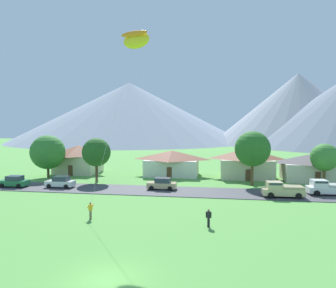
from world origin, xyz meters
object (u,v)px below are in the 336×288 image
house_left_center (78,159)px  pickup_truck_sand_west_side (282,189)px  tree_near_left (325,157)px  house_leftmost (172,163)px  tree_right_of_center (48,152)px  kite_flyer_with_kite (135,42)px  pickup_truck_white_east_side (326,187)px  tree_center (253,149)px  watcher_person (209,218)px  tree_left_of_center (96,152)px  house_right_center (312,167)px  parked_car_tan_mid_west (162,184)px  parked_car_green_mid_east (14,182)px  house_rightmost (246,163)px  parked_car_white_west_end (61,182)px

house_left_center → pickup_truck_sand_west_side: size_ratio=1.60×
tree_near_left → house_leftmost: bearing=166.5°
tree_right_of_center → kite_flyer_with_kite: bearing=-40.3°
tree_near_left → pickup_truck_white_east_side: bearing=-105.8°
tree_right_of_center → pickup_truck_white_east_side: 45.45m
house_leftmost → kite_flyer_with_kite: 28.87m
tree_center → watcher_person: (-6.23, -21.18, -4.89)m
house_left_center → watcher_person: bearing=-47.8°
tree_left_of_center → tree_near_left: bearing=4.8°
house_right_center → parked_car_tan_mid_west: size_ratio=2.41×
tree_left_of_center → pickup_truck_white_east_side: bearing=-7.3°
parked_car_green_mid_east → tree_near_left: bearing=10.8°
house_rightmost → parked_car_tan_mid_west: (-13.17, -12.81, -1.87)m
tree_center → house_rightmost: bearing=91.5°
parked_car_white_west_end → house_right_center: bearing=17.3°
house_left_center → parked_car_tan_mid_west: size_ratio=2.00×
tree_near_left → parked_car_tan_mid_west: 25.89m
tree_right_of_center → pickup_truck_sand_west_side: bearing=-14.2°
house_rightmost → tree_center: tree_center is taller
tree_left_of_center → parked_car_white_west_end: tree_left_of_center is taller
house_rightmost → kite_flyer_with_kite: (-14.22, -23.46, 15.69)m
tree_center → parked_car_white_west_end: size_ratio=2.02×
parked_car_white_west_end → pickup_truck_white_east_side: 37.85m
parked_car_white_west_end → parked_car_tan_mid_west: (15.39, 0.96, 0.00)m
parked_car_green_mid_east → pickup_truck_white_east_side: size_ratio=0.80×
tree_center → house_leftmost: bearing=150.1°
house_rightmost → tree_right_of_center: tree_right_of_center is taller
tree_left_of_center → parked_car_green_mid_east: bearing=-151.2°
tree_center → parked_car_tan_mid_west: size_ratio=2.02×
house_leftmost → pickup_truck_white_east_side: 26.64m
tree_near_left → pickup_truck_sand_west_side: bearing=-130.5°
tree_center → tree_right_of_center: size_ratio=1.11×
house_left_center → parked_car_white_west_end: (3.82, -14.28, -2.00)m
tree_near_left → watcher_person: size_ratio=3.92×
parked_car_tan_mid_west → pickup_truck_sand_west_side: (16.23, -2.39, 0.19)m
house_right_center → tree_near_left: 4.45m
tree_center → parked_car_tan_mid_west: tree_center is taller
tree_center → kite_flyer_with_kite: bearing=-131.9°
house_rightmost → pickup_truck_white_east_side: bearing=-54.3°
tree_right_of_center → pickup_truck_white_east_side: size_ratio=1.46×
parked_car_tan_mid_west → kite_flyer_with_kite: kite_flyer_with_kite is taller
parked_car_tan_mid_west → kite_flyer_with_kite: (-1.06, -10.65, 17.57)m
house_right_center → parked_car_white_west_end: bearing=-162.7°
house_rightmost → watcher_person: bearing=-101.9°
house_left_center → watcher_person: size_ratio=5.04×
kite_flyer_with_kite → house_leftmost: bearing=88.6°
house_left_center → house_right_center: 43.17m
house_rightmost → watcher_person: 29.25m
house_left_center → tree_left_of_center: (7.43, -9.04, 2.10)m
tree_right_of_center → parked_car_tan_mid_west: 23.72m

